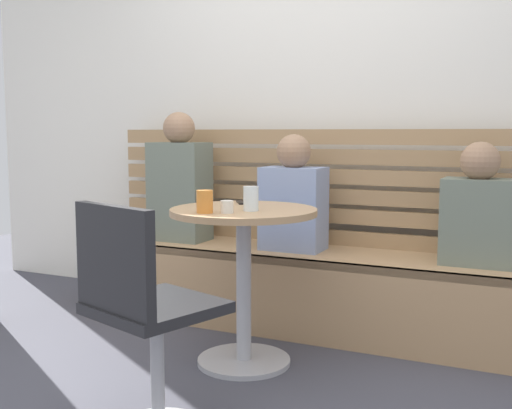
% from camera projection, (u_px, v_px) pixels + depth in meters
% --- Properties ---
extents(back_wall, '(5.20, 0.10, 2.90)m').
position_uv_depth(back_wall, '(328.00, 72.00, 3.72)').
color(back_wall, white).
rests_on(back_wall, ground).
extents(booth_bench, '(2.70, 0.52, 0.44)m').
position_uv_depth(booth_bench, '(300.00, 288.00, 3.47)').
color(booth_bench, tan).
rests_on(booth_bench, ground).
extents(booth_backrest, '(2.65, 0.04, 0.67)m').
position_uv_depth(booth_backrest, '(316.00, 186.00, 3.62)').
color(booth_backrest, '#A68157').
rests_on(booth_backrest, booth_bench).
extents(cafe_table, '(0.68, 0.68, 0.74)m').
position_uv_depth(cafe_table, '(244.00, 256.00, 2.88)').
color(cafe_table, '#ADADB2').
rests_on(cafe_table, ground).
extents(white_chair, '(0.50, 0.50, 0.85)m').
position_uv_depth(white_chair, '(142.00, 313.00, 2.16)').
color(white_chair, '#ADADB2').
rests_on(white_chair, ground).
extents(person_adult, '(0.34, 0.22, 0.77)m').
position_uv_depth(person_adult, '(180.00, 183.00, 3.73)').
color(person_adult, slate).
rests_on(person_adult, booth_bench).
extents(person_child_left, '(0.34, 0.22, 0.64)m').
position_uv_depth(person_child_left, '(293.00, 199.00, 3.43)').
color(person_child_left, '#8C9EC6').
rests_on(person_child_left, booth_bench).
extents(person_child_middle, '(0.34, 0.22, 0.61)m').
position_uv_depth(person_child_middle, '(478.00, 211.00, 3.04)').
color(person_child_middle, slate).
rests_on(person_child_middle, booth_bench).
extents(cup_water_clear, '(0.07, 0.07, 0.11)m').
position_uv_depth(cup_water_clear, '(251.00, 199.00, 2.77)').
color(cup_water_clear, white).
rests_on(cup_water_clear, cafe_table).
extents(cup_tumbler_orange, '(0.07, 0.07, 0.10)m').
position_uv_depth(cup_tumbler_orange, '(205.00, 202.00, 2.69)').
color(cup_tumbler_orange, orange).
rests_on(cup_tumbler_orange, cafe_table).
extents(cup_espresso_small, '(0.06, 0.06, 0.05)m').
position_uv_depth(cup_espresso_small, '(227.00, 207.00, 2.69)').
color(cup_espresso_small, silver).
rests_on(cup_espresso_small, cafe_table).
extents(phone_on_table, '(0.14, 0.16, 0.01)m').
position_uv_depth(phone_on_table, '(245.00, 202.00, 3.07)').
color(phone_on_table, black).
rests_on(phone_on_table, cafe_table).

